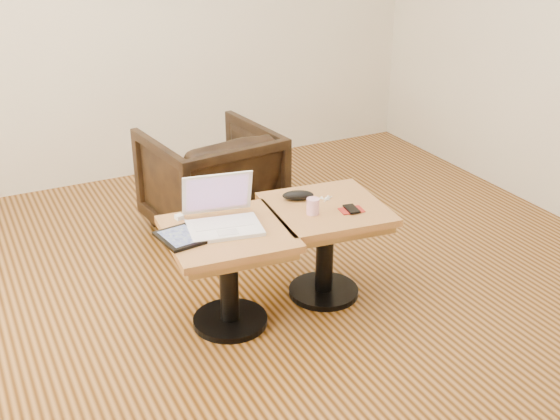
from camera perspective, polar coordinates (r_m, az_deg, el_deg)
name	(u,v)px	position (r m, az deg, el deg)	size (l,w,h in m)	color
room_shell	(281,60)	(3.38, 0.08, 12.08)	(4.52, 4.52, 2.71)	#432409
side_table_left	(228,254)	(3.55, -4.25, -3.62)	(0.65, 0.65, 0.55)	black
side_table_right	(325,229)	(3.81, 3.71, -1.52)	(0.66, 0.66, 0.55)	black
laptop	(222,216)	(3.51, -4.72, -0.53)	(0.41, 0.38, 0.25)	white
tablet	(181,237)	(3.42, -8.09, -2.21)	(0.22, 0.26, 0.02)	black
charging_adapter	(179,217)	(3.62, -8.19, -0.56)	(0.04, 0.04, 0.02)	white
glasses_case	(298,195)	(3.80, 1.48, 1.20)	(0.17, 0.07, 0.05)	black
striped_cup	(313,206)	(3.64, 2.68, 0.31)	(0.07, 0.07, 0.09)	pink
earbuds_tangle	(325,198)	(3.83, 3.72, 0.99)	(0.08, 0.05, 0.02)	white
phone_on_sleeve	(352,209)	(3.70, 5.83, 0.04)	(0.13, 0.12, 0.02)	maroon
armchair	(211,181)	(4.59, -5.66, 2.35)	(0.75, 0.78, 0.71)	black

